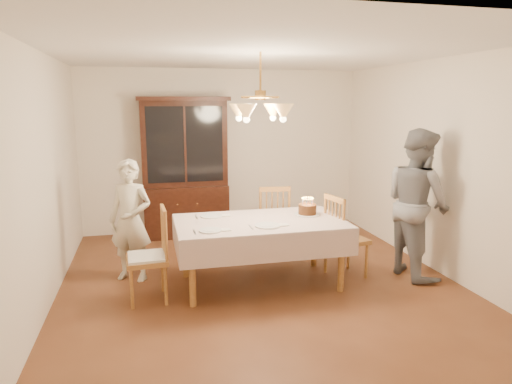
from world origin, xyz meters
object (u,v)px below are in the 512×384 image
object	(u,v)px
dining_table	(260,227)
elderly_woman	(131,221)
china_hutch	(185,170)
birthday_cake	(307,210)
chair_far_side	(273,225)

from	to	relation	value
dining_table	elderly_woman	size ratio (longest dim) A/B	1.32
china_hutch	birthday_cake	xyz separation A→B (m)	(1.25, -2.13, -0.22)
dining_table	china_hutch	bearing A→B (deg)	106.00
birthday_cake	elderly_woman	bearing A→B (deg)	169.29
elderly_woman	china_hutch	bearing A→B (deg)	91.64
chair_far_side	elderly_woman	bearing A→B (deg)	-167.82
china_hutch	elderly_woman	size ratio (longest dim) A/B	1.51
dining_table	china_hutch	world-z (taller)	china_hutch
dining_table	birthday_cake	distance (m)	0.63
china_hutch	chair_far_side	xyz separation A→B (m)	(1.05, -1.35, -0.60)
dining_table	chair_far_side	size ratio (longest dim) A/B	1.90
china_hutch	birthday_cake	distance (m)	2.49
china_hutch	elderly_woman	world-z (taller)	china_hutch
chair_far_side	birthday_cake	world-z (taller)	chair_far_side
chair_far_side	elderly_woman	xyz separation A→B (m)	(-1.84, -0.40, 0.27)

